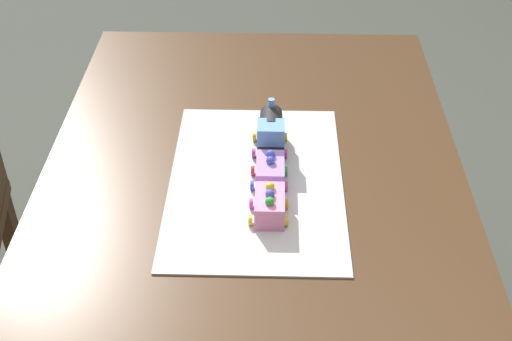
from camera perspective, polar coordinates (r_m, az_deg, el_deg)
dining_table at (r=1.72m, az=-0.22°, el=-2.55°), size 1.40×1.00×0.74m
cake_board at (r=1.61m, az=0.00°, el=-0.90°), size 0.60×0.40×0.00m
cake_locomotive at (r=1.68m, az=1.23°, el=3.07°), size 0.14×0.08×0.12m
cake_car_tanker_lavender at (r=1.58m, az=1.18°, el=-0.12°), size 0.10×0.08×0.07m
cake_car_hopper_bubblegum at (r=1.49m, az=1.13°, el=-2.90°), size 0.10×0.08×0.07m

